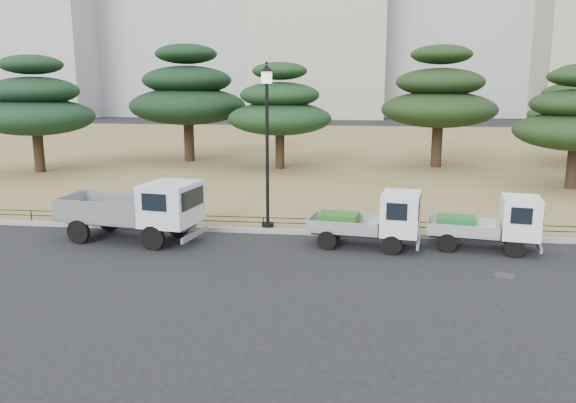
# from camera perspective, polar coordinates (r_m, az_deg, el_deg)

# --- Properties ---
(ground) EXTENTS (220.00, 220.00, 0.00)m
(ground) POSITION_cam_1_polar(r_m,az_deg,el_deg) (17.65, -0.84, -5.43)
(ground) COLOR black
(lawn) EXTENTS (120.00, 56.00, 0.15)m
(lawn) POSITION_cam_1_polar(r_m,az_deg,el_deg) (47.64, 4.43, 5.37)
(lawn) COLOR olive
(lawn) RESTS_ON ground
(curb) EXTENTS (120.00, 0.25, 0.16)m
(curb) POSITION_cam_1_polar(r_m,az_deg,el_deg) (20.11, 0.22, -3.07)
(curb) COLOR gray
(curb) RESTS_ON ground
(truck_large) EXTENTS (4.97, 2.56, 2.07)m
(truck_large) POSITION_cam_1_polar(r_m,az_deg,el_deg) (19.62, -15.03, -0.63)
(truck_large) COLOR black
(truck_large) RESTS_ON ground
(truck_kei_front) EXTENTS (3.70, 1.98, 1.86)m
(truck_kei_front) POSITION_cam_1_polar(r_m,az_deg,el_deg) (18.44, 8.65, -1.84)
(truck_kei_front) COLOR black
(truck_kei_front) RESTS_ON ground
(truck_kei_rear) EXTENTS (3.57, 1.95, 1.77)m
(truck_kei_rear) POSITION_cam_1_polar(r_m,az_deg,el_deg) (19.08, 20.00, -2.09)
(truck_kei_rear) COLOR black
(truck_kei_rear) RESTS_ON ground
(street_lamp) EXTENTS (0.52, 0.52, 5.77)m
(street_lamp) POSITION_cam_1_polar(r_m,az_deg,el_deg) (19.91, -2.15, 8.36)
(street_lamp) COLOR black
(street_lamp) RESTS_ON lawn
(pipe_fence) EXTENTS (38.00, 0.04, 0.40)m
(pipe_fence) POSITION_cam_1_polar(r_m,az_deg,el_deg) (20.17, 0.27, -1.98)
(pipe_fence) COLOR black
(pipe_fence) RESTS_ON lawn
(tarp_pile) EXTENTS (1.63, 1.21, 1.07)m
(tarp_pile) POSITION_cam_1_polar(r_m,az_deg,el_deg) (23.18, -20.28, -0.57)
(tarp_pile) COLOR #132899
(tarp_pile) RESTS_ON lawn
(manhole) EXTENTS (0.60, 0.60, 0.01)m
(manhole) POSITION_cam_1_polar(r_m,az_deg,el_deg) (16.84, 21.17, -7.05)
(manhole) COLOR #2D2D30
(manhole) RESTS_ON ground
(pine_west_far) EXTENTS (6.80, 6.80, 6.87)m
(pine_west_far) POSITION_cam_1_polar(r_m,az_deg,el_deg) (36.70, -24.34, 8.90)
(pine_west_far) COLOR black
(pine_west_far) RESTS_ON lawn
(pine_west_near) EXTENTS (7.85, 7.85, 7.85)m
(pine_west_near) POSITION_cam_1_polar(r_m,az_deg,el_deg) (39.24, -10.18, 10.66)
(pine_west_near) COLOR black
(pine_west_near) RESTS_ON lawn
(pine_center_left) EXTENTS (6.41, 6.41, 6.51)m
(pine_center_left) POSITION_cam_1_polar(r_m,az_deg,el_deg) (34.96, -0.84, 9.49)
(pine_center_left) COLOR black
(pine_center_left) RESTS_ON lawn
(pine_center_right) EXTENTS (7.15, 7.15, 7.59)m
(pine_center_right) POSITION_cam_1_polar(r_m,az_deg,el_deg) (36.90, 15.11, 10.19)
(pine_center_right) COLOR black
(pine_center_right) RESTS_ON lawn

